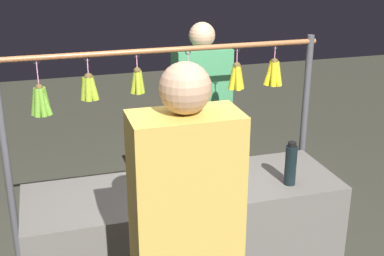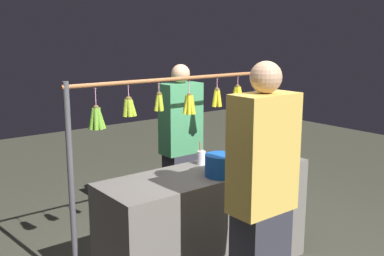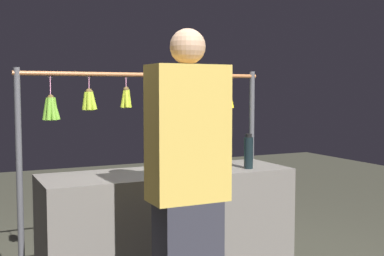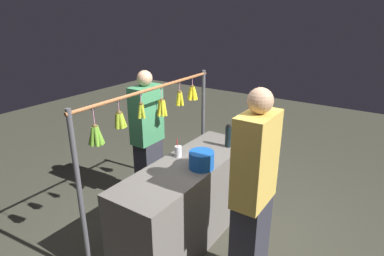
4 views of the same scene
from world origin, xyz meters
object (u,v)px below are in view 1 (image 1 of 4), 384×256
at_px(water_bottle, 291,164).
at_px(vendor_person, 201,137).
at_px(drink_cup, 189,164).
at_px(blue_bucket, 191,186).

relative_size(water_bottle, vendor_person, 0.15).
bearing_deg(drink_cup, water_bottle, 148.93).
xyz_separation_m(water_bottle, drink_cup, (0.50, -0.30, -0.06)).
relative_size(blue_bucket, drink_cup, 1.24).
bearing_deg(blue_bucket, drink_cup, -103.73).
relative_size(blue_bucket, vendor_person, 0.15).
distance_m(blue_bucket, vendor_person, 1.07).
xyz_separation_m(water_bottle, vendor_person, (0.21, -0.97, -0.18)).
distance_m(water_bottle, blue_bucket, 0.58).
distance_m(water_bottle, drink_cup, 0.59).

